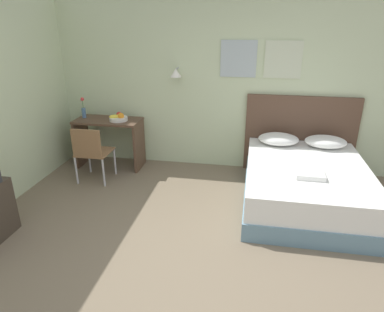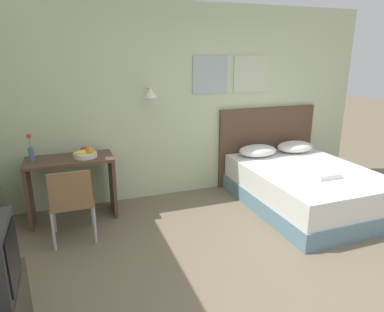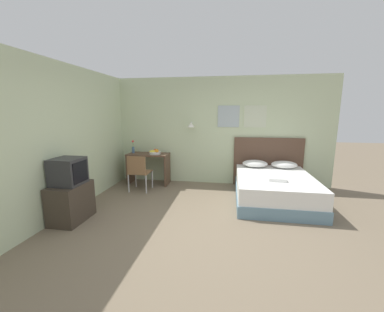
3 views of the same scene
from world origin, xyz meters
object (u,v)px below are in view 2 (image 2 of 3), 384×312
pillow_right (295,147)px  desk (71,178)px  folded_towel_near_foot (323,174)px  headboard (267,145)px  pillow_left (258,151)px  bed (306,187)px  flower_vase (31,150)px  fruit_bowl (85,154)px  desk_chair (71,199)px

pillow_right → desk: 3.27m
pillow_right → folded_towel_near_foot: bearing=-108.7°
headboard → pillow_left: bearing=-139.3°
pillow_left → pillow_right: 0.66m
bed → pillow_right: 0.88m
pillow_left → folded_towel_near_foot: pillow_left is taller
desk → flower_vase: size_ratio=3.14×
bed → flower_vase: (-3.35, 0.76, 0.64)m
fruit_bowl → flower_vase: 0.61m
pillow_right → fruit_bowl: 3.09m
headboard → flower_vase: (-3.35, -0.26, 0.31)m
pillow_left → fruit_bowl: 2.43m
pillow_right → desk_chair: size_ratio=0.69×
pillow_left → flower_vase: bearing=179.6°
fruit_bowl → pillow_left: bearing=1.0°
pillow_right → flower_vase: flower_vase is taller
pillow_left → desk: (-2.62, -0.02, -0.09)m
desk_chair → fruit_bowl: fruit_bowl is taller
bed → pillow_left: bearing=113.9°
pillow_left → folded_towel_near_foot: size_ratio=1.78×
headboard → desk: (-2.94, -0.30, -0.07)m
desk → desk_chair: 0.62m
bed → desk: size_ratio=1.95×
flower_vase → desk_chair: bearing=-59.0°
desk_chair → fruit_bowl: size_ratio=3.02×
desk → fruit_bowl: fruit_bowl is taller
pillow_left → pillow_right: bearing=0.0°
desk → pillow_left: bearing=0.4°
fruit_bowl → bed: bearing=-14.2°
headboard → desk_chair: 3.10m
bed → folded_towel_near_foot: folded_towel_near_foot is taller
folded_towel_near_foot → fruit_bowl: size_ratio=1.16×
headboard → flower_vase: 3.38m
folded_towel_near_foot → fruit_bowl: 2.92m
desk → bed: bearing=-13.8°
pillow_left → fruit_bowl: (-2.42, -0.04, 0.21)m
desk_chair → fruit_bowl: bearing=70.9°
pillow_right → fruit_bowl: bearing=-179.2°
bed → pillow_right: pillow_right is taller
headboard → desk: 2.96m
pillow_right → pillow_left: bearing=180.0°
desk_chair → pillow_right: bearing=10.9°
pillow_left → folded_towel_near_foot: bearing=-73.5°
pillow_left → headboard: bearing=40.7°
pillow_left → flower_vase: size_ratio=1.77×
flower_vase → fruit_bowl: bearing=-5.9°
bed → flower_vase: flower_vase is taller
desk → fruit_bowl: size_ratio=3.66×
bed → pillow_left: pillow_left is taller
pillow_left → flower_vase: flower_vase is taller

